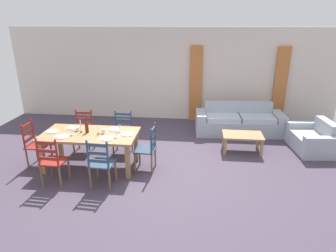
{
  "coord_description": "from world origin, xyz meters",
  "views": [
    {
      "loc": [
        0.85,
        -5.37,
        2.91
      ],
      "look_at": [
        0.22,
        0.49,
        0.75
      ],
      "focal_mm": 31.44,
      "sensor_mm": 36.0,
      "label": 1
    }
  ],
  "objects": [
    {
      "name": "coffee_cup_secondary",
      "position": [
        -1.58,
        -0.01,
        0.8
      ],
      "size": [
        0.07,
        0.07,
        0.09
      ],
      "primitive_type": "cylinder",
      "color": "beige",
      "rests_on": "dining_table"
    },
    {
      "name": "ground_plane",
      "position": [
        0.0,
        0.0,
        -0.01
      ],
      "size": [
        9.6,
        9.6,
        0.02
      ],
      "primitive_type": "cube",
      "color": "#463B4C"
    },
    {
      "name": "fork_head_east",
      "position": [
        -0.67,
        -0.1,
        0.75
      ],
      "size": [
        0.03,
        0.17,
        0.01
      ],
      "primitive_type": "cube",
      "rotation": [
        0.0,
        0.0,
        -0.08
      ],
      "color": "silver",
      "rests_on": "dining_table"
    },
    {
      "name": "dinner_plate_far_left",
      "position": [
        -1.75,
        0.15,
        0.76
      ],
      "size": [
        0.24,
        0.24,
        0.02
      ],
      "primitive_type": "cylinder",
      "color": "white",
      "rests_on": "dining_table"
    },
    {
      "name": "dining_chair_near_left",
      "position": [
        -1.75,
        -0.83,
        0.48
      ],
      "size": [
        0.44,
        0.42,
        0.96
      ],
      "color": "maroon",
      "rests_on": "ground_plane"
    },
    {
      "name": "dining_chair_far_right",
      "position": [
        -0.83,
        0.69,
        0.48
      ],
      "size": [
        0.43,
        0.41,
        0.96
      ],
      "color": "navy",
      "rests_on": "ground_plane"
    },
    {
      "name": "dining_table",
      "position": [
        -1.3,
        -0.1,
        0.66
      ],
      "size": [
        1.9,
        0.96,
        0.75
      ],
      "color": "#A3774D",
      "rests_on": "ground_plane"
    },
    {
      "name": "couch",
      "position": [
        1.94,
        2.23,
        0.29
      ],
      "size": [
        2.32,
        0.92,
        0.8
      ],
      "color": "#A0A8B5",
      "rests_on": "ground_plane"
    },
    {
      "name": "dinner_plate_head_west",
      "position": [
        -2.08,
        -0.1,
        0.76
      ],
      "size": [
        0.24,
        0.24,
        0.02
      ],
      "primitive_type": "cylinder",
      "color": "white",
      "rests_on": "dining_table"
    },
    {
      "name": "curtain_panel_left",
      "position": [
        0.75,
        3.16,
        1.1
      ],
      "size": [
        0.35,
        0.08,
        2.2
      ],
      "primitive_type": "cube",
      "color": "#BE6C36",
      "rests_on": "ground_plane"
    },
    {
      "name": "wine_glass_far_right",
      "position": [
        -0.7,
        0.04,
        0.86
      ],
      "size": [
        0.06,
        0.06,
        0.16
      ],
      "color": "white",
      "rests_on": "dining_table"
    },
    {
      "name": "dinner_plate_near_right",
      "position": [
        -0.85,
        -0.35,
        0.76
      ],
      "size": [
        0.24,
        0.24,
        0.02
      ],
      "primitive_type": "cylinder",
      "color": "white",
      "rests_on": "dining_table"
    },
    {
      "name": "coffee_cup_primary",
      "position": [
        -1.02,
        -0.08,
        0.8
      ],
      "size": [
        0.07,
        0.07,
        0.09
      ],
      "primitive_type": "cylinder",
      "color": "beige",
      "rests_on": "dining_table"
    },
    {
      "name": "dinner_plate_near_left",
      "position": [
        -1.75,
        -0.35,
        0.76
      ],
      "size": [
        0.24,
        0.24,
        0.02
      ],
      "primitive_type": "cylinder",
      "color": "white",
      "rests_on": "dining_table"
    },
    {
      "name": "fork_far_left",
      "position": [
        -1.9,
        0.15,
        0.75
      ],
      "size": [
        0.03,
        0.17,
        0.01
      ],
      "primitive_type": "cube",
      "rotation": [
        0.0,
        0.0,
        -0.08
      ],
      "color": "silver",
      "rests_on": "dining_table"
    },
    {
      "name": "candle_short",
      "position": [
        -1.1,
        -0.14,
        0.8
      ],
      "size": [
        0.05,
        0.05,
        0.19
      ],
      "color": "#998C66",
      "rests_on": "dining_table"
    },
    {
      "name": "dining_chair_near_right",
      "position": [
        -0.84,
        -0.83,
        0.48
      ],
      "size": [
        0.44,
        0.42,
        0.96
      ],
      "color": "#2E445A",
      "rests_on": "ground_plane"
    },
    {
      "name": "dining_chair_head_west",
      "position": [
        -2.47,
        -0.14,
        0.48
      ],
      "size": [
        0.4,
        0.42,
        0.96
      ],
      "color": "maroon",
      "rests_on": "ground_plane"
    },
    {
      "name": "fork_far_right",
      "position": [
        -1.0,
        0.15,
        0.75
      ],
      "size": [
        0.03,
        0.17,
        0.01
      ],
      "primitive_type": "cube",
      "rotation": [
        0.0,
        0.0,
        -0.09
      ],
      "color": "silver",
      "rests_on": "dining_table"
    },
    {
      "name": "dinner_plate_far_right",
      "position": [
        -0.85,
        0.15,
        0.76
      ],
      "size": [
        0.24,
        0.24,
        0.02
      ],
      "primitive_type": "cylinder",
      "color": "white",
      "rests_on": "dining_table"
    },
    {
      "name": "dining_chair_head_east",
      "position": [
        -0.12,
        -0.1,
        0.48
      ],
      "size": [
        0.43,
        0.44,
        0.96
      ],
      "color": "#2C3E56",
      "rests_on": "ground_plane"
    },
    {
      "name": "armchair_upholstered",
      "position": [
        3.57,
        1.27,
        0.25
      ],
      "size": [
        0.91,
        1.23,
        0.72
      ],
      "color": "#A1A9B4",
      "rests_on": "ground_plane"
    },
    {
      "name": "fork_near_right",
      "position": [
        -1.0,
        -0.35,
        0.75
      ],
      "size": [
        0.03,
        0.17,
        0.01
      ],
      "primitive_type": "cube",
      "rotation": [
        0.0,
        0.0,
        -0.06
      ],
      "color": "silver",
      "rests_on": "dining_table"
    },
    {
      "name": "wine_glass_far_left",
      "position": [
        -1.62,
        0.02,
        0.86
      ],
      "size": [
        0.06,
        0.06,
        0.16
      ],
      "color": "white",
      "rests_on": "dining_table"
    },
    {
      "name": "candle_tall",
      "position": [
        -1.48,
        -0.08,
        0.83
      ],
      "size": [
        0.05,
        0.05,
        0.27
      ],
      "color": "#998C66",
      "rests_on": "dining_table"
    },
    {
      "name": "fork_near_left",
      "position": [
        -1.9,
        -0.35,
        0.75
      ],
      "size": [
        0.03,
        0.17,
        0.01
      ],
      "primitive_type": "cube",
      "rotation": [
        0.0,
        0.0,
        -0.07
      ],
      "color": "silver",
      "rests_on": "dining_table"
    },
    {
      "name": "wine_bottle",
      "position": [
        -1.36,
        -0.07,
        0.87
      ],
      "size": [
        0.07,
        0.07,
        0.32
      ],
      "color": "#471919",
      "rests_on": "dining_table"
    },
    {
      "name": "fork_head_west",
      "position": [
        -2.23,
        -0.1,
        0.75
      ],
      "size": [
        0.02,
        0.17,
        0.01
      ],
      "primitive_type": "cube",
      "rotation": [
        0.0,
        0.0,
        0.01
      ],
      "color": "silver",
      "rests_on": "dining_table"
    },
    {
      "name": "wall_far",
      "position": [
        0.0,
        3.3,
        1.35
      ],
      "size": [
        9.6,
        0.16,
        2.7
      ],
      "primitive_type": "cube",
      "color": "beige",
      "rests_on": "ground_plane"
    },
    {
      "name": "coffee_table",
      "position": [
        1.89,
        1.01,
        0.36
      ],
      "size": [
        0.9,
        0.56,
        0.42
      ],
      "color": "#A3774D",
      "rests_on": "ground_plane"
    },
    {
      "name": "dinner_plate_head_east",
      "position": [
        -0.52,
        -0.1,
        0.76
      ],
      "size": [
        0.24,
        0.24,
        0.02
      ],
      "primitive_type": "cylinder",
      "color": "white",
      "rests_on": "dining_table"
    },
    {
      "name": "wine_glass_near_right",
      "position": [
        -0.71,
        -0.25,
        0.86
      ],
      "size": [
        0.06,
        0.06,
        0.16
      ],
      "color": "white",
      "rests_on": "dining_table"
    },
    {
      "name": "wine_glass_near_left",
      "position": [
        -1.6,
        -0.22,
        0.86
      ],
      "size": [
        0.06,
        0.06,
        0.16
      ],
      "color": "white",
      "rests_on": "dining_table"
    },
    {
      "name": "curtain_panel_right",
      "position": [
        3.15,
        3.16,
        1.1
      ],
      "size": [
        0.35,
        0.08,
        2.2
      ],
      "primitive_type": "cube",
      "color": "#BE6C36",
      "rests_on": "ground_plane"
    },
    {
      "name": "dining_chair_far_left",
      "position": [
        -1.75,
        0.68,
        0.48
      ],
      "size": [
        0.44,
        0.42,
        0.96
      ],
      "color": "maroon",
      "rests_on": "ground_plane"
    }
  ]
}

